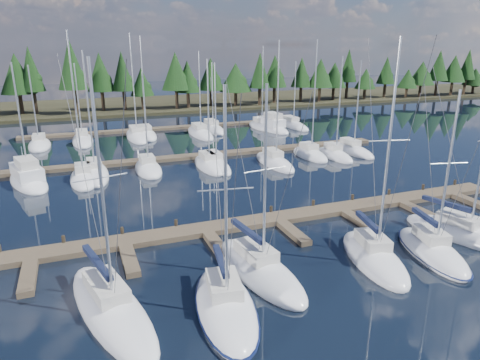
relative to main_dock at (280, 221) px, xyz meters
name	(u,v)px	position (x,y,z in m)	size (l,w,h in m)	color
ground	(227,179)	(0.00, 12.64, -0.20)	(260.00, 260.00, 0.00)	black
far_shore	(141,105)	(0.00, 72.64, 0.10)	(220.00, 30.00, 0.60)	#2E2B19
main_dock	(280,221)	(0.00, 0.00, 0.00)	(44.00, 6.13, 0.90)	brown
back_docks	(183,140)	(0.00, 32.23, 0.00)	(50.00, 21.80, 0.40)	brown
front_sailboat_0	(111,308)	(-13.61, -7.49, 0.08)	(5.31, 10.92, 13.95)	white
front_sailboat_1	(225,306)	(-7.86, -9.46, 0.07)	(4.49, 9.04, 12.74)	white
front_sailboat_2	(259,269)	(-4.62, -6.51, 0.07)	(4.16, 9.62, 12.46)	white
front_sailboat_3	(374,257)	(3.05, -7.79, 0.09)	(4.56, 8.41, 14.88)	white
front_sailboat_4	(432,251)	(7.29, -8.48, 0.07)	(4.60, 8.20, 11.89)	white
front_sailboat_5	(462,234)	(11.44, -7.18, 0.08)	(5.20, 9.36, 13.65)	white
back_sailboat_rows	(193,146)	(0.31, 27.81, 0.06)	(42.98, 32.34, 16.02)	white
motor_yacht_left	(28,179)	(-19.53, 18.45, 0.30)	(5.56, 9.59, 4.55)	white
motor_yacht_right	(271,127)	(16.07, 35.96, 0.32)	(4.05, 9.85, 4.81)	white
tree_line	(131,77)	(-2.99, 62.87, 7.15)	(185.50, 12.04, 14.16)	black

